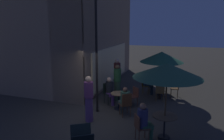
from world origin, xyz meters
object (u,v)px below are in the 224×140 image
(street_lamp_near_corner, at_px, (96,26))
(cafe_chair_3, at_px, (176,87))
(patron_seated_3, at_px, (110,89))
(patron_seated_2, at_px, (144,120))
(patron_standing_6, at_px, (89,99))
(cafe_table_1, at_px, (165,121))
(patio_umbrella_0, at_px, (162,57))
(patron_standing_7, at_px, (117,82))
(cafe_chair_1, at_px, (145,84))
(cafe_chair_6, at_px, (126,103))
(cafe_chair_5, at_px, (108,91))
(patron_seated_1, at_px, (160,86))
(patron_seated_4, at_px, (125,99))
(cafe_chair_2, at_px, (160,91))
(cafe_table_2, at_px, (119,98))
(patron_seated_0, at_px, (147,81))
(cafe_chair_7, at_px, (134,95))
(cafe_table_0, at_px, (160,85))
(patron_standing_5, at_px, (117,75))
(patio_umbrella_1, at_px, (167,71))
(cafe_chair_4, at_px, (140,125))
(cafe_chair_0, at_px, (161,80))

(street_lamp_near_corner, relative_size, cafe_chair_3, 5.53)
(cafe_chair_3, height_order, patron_seated_3, patron_seated_3)
(patron_seated_2, relative_size, patron_standing_6, 0.72)
(street_lamp_near_corner, distance_m, cafe_table_1, 4.34)
(patio_umbrella_0, xyz_separation_m, patron_standing_7, (-1.34, 1.89, -1.13))
(cafe_chair_1, relative_size, cafe_chair_6, 0.95)
(cafe_chair_5, bearing_deg, patron_seated_1, 64.50)
(patio_umbrella_0, bearing_deg, patron_seated_4, 159.51)
(patio_umbrella_0, distance_m, patron_seated_3, 3.12)
(cafe_chair_5, relative_size, patron_standing_7, 0.54)
(cafe_chair_3, bearing_deg, cafe_chair_2, 50.81)
(cafe_table_2, distance_m, patron_seated_4, 0.71)
(patron_seated_0, height_order, patron_standing_7, patron_standing_7)
(cafe_chair_6, xyz_separation_m, patron_seated_4, (0.11, 0.09, 0.10))
(patio_umbrella_0, height_order, patron_seated_1, patio_umbrella_0)
(patio_umbrella_0, relative_size, patron_seated_3, 1.81)
(cafe_chair_7, bearing_deg, cafe_table_1, 76.61)
(cafe_chair_3, bearing_deg, patron_seated_3, 34.08)
(cafe_table_0, relative_size, patron_standing_5, 0.42)
(cafe_chair_2, xyz_separation_m, patron_seated_1, (0.14, 0.01, 0.17))
(cafe_chair_2, bearing_deg, patio_umbrella_0, 0.00)
(patron_seated_2, bearing_deg, patio_umbrella_1, -0.00)
(patio_umbrella_1, height_order, patron_seated_1, patio_umbrella_1)
(street_lamp_near_corner, height_order, patron_standing_6, street_lamp_near_corner)
(cafe_chair_3, distance_m, cafe_chair_4, 4.79)
(cafe_table_0, xyz_separation_m, cafe_chair_7, (-1.82, 0.97, -0.04))
(patron_seated_0, relative_size, patron_seated_1, 1.00)
(cafe_chair_0, distance_m, cafe_chair_3, 1.21)
(patio_umbrella_1, bearing_deg, cafe_chair_6, 52.93)
(patron_standing_5, bearing_deg, cafe_chair_6, -151.66)
(patron_seated_2, bearing_deg, patron_standing_7, 87.42)
(cafe_table_0, bearing_deg, patron_seated_3, 133.17)
(cafe_chair_1, height_order, cafe_chair_7, cafe_chair_1)
(patio_umbrella_1, distance_m, patron_standing_5, 5.25)
(cafe_chair_3, bearing_deg, patio_umbrella_1, 87.15)
(cafe_chair_4, xyz_separation_m, patron_seated_3, (2.76, 1.94, 0.17))
(patio_umbrella_1, relative_size, patron_standing_5, 1.36)
(street_lamp_near_corner, distance_m, cafe_chair_4, 4.12)
(cafe_chair_1, relative_size, patron_seated_0, 0.73)
(patio_umbrella_0, relative_size, cafe_chair_3, 2.59)
(street_lamp_near_corner, bearing_deg, cafe_chair_5, -5.82)
(cafe_chair_0, relative_size, cafe_chair_6, 1.03)
(cafe_table_0, xyz_separation_m, patron_seated_0, (0.05, 0.68, 0.16))
(patron_seated_3, bearing_deg, street_lamp_near_corner, -64.68)
(cafe_table_2, bearing_deg, patron_seated_3, 51.74)
(patron_standing_6, bearing_deg, street_lamp_near_corner, 73.96)
(patron_standing_6, bearing_deg, cafe_chair_7, 38.82)
(cafe_chair_4, relative_size, patron_seated_3, 0.70)
(street_lamp_near_corner, xyz_separation_m, cafe_chair_0, (3.76, -2.23, -2.96))
(cafe_chair_4, bearing_deg, street_lamp_near_corner, 108.11)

